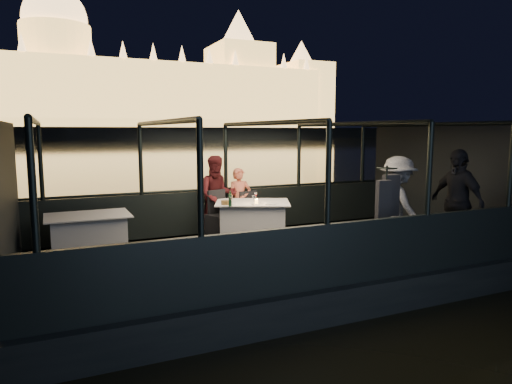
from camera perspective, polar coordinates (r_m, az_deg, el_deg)
name	(u,v)px	position (r m, az deg, el deg)	size (l,w,h in m)	color
river_water	(73,147)	(87.31, -21.92, 5.30)	(500.00, 500.00, 0.00)	black
boat_hull	(265,280)	(8.39, 1.13, -10.88)	(8.60, 4.40, 1.00)	black
boat_deck	(265,254)	(8.25, 1.14, -7.72)	(8.00, 4.00, 0.04)	black
gunwale_port	(226,210)	(9.96, -3.76, -2.31)	(8.00, 0.08, 0.90)	black
gunwale_starboard	(327,256)	(6.44, 8.82, -7.89)	(8.00, 0.08, 0.90)	black
cabin_glass_port	(226,158)	(9.82, -3.82, 4.31)	(8.00, 0.02, 1.40)	#99B2B2
cabin_glass_starboard	(328,173)	(6.24, 9.04, 2.35)	(8.00, 0.02, 1.40)	#99B2B2
cabin_roof_glass	(265,123)	(7.96, 1.19, 8.60)	(8.00, 4.00, 0.02)	#99B2B2
end_wall_fore	(8,204)	(7.30, -28.57, -1.29)	(0.02, 4.00, 2.30)	black
end_wall_aft	(436,179)	(10.37, 21.59, 1.47)	(0.02, 4.00, 2.30)	black
canopy_ribs	(265,189)	(8.03, 1.16, 0.36)	(8.00, 4.00, 2.30)	black
embankment	(60,135)	(217.23, -23.33, 6.54)	(400.00, 140.00, 6.00)	#423D33
parliament_building	(57,57)	(184.13, -23.62, 15.20)	(220.00, 32.00, 60.00)	#F2D18C
dining_table_central	(253,221)	(9.15, -0.43, -3.60)	(1.45, 1.05, 0.77)	white
dining_table_aft	(89,235)	(8.43, -20.18, -5.03)	(1.39, 1.01, 0.74)	white
chair_port_left	(220,216)	(9.35, -4.54, -2.96)	(0.44, 0.44, 0.95)	black
chair_port_right	(252,213)	(9.61, -0.55, -2.66)	(0.41, 0.41, 0.89)	black
coat_stand	(385,210)	(7.66, 15.86, -2.17)	(0.45, 0.36, 1.62)	black
person_woman_coral	(240,198)	(9.74, -2.07, -0.73)	(0.50, 0.33, 1.39)	#CF674B
person_man_maroon	(217,199)	(9.57, -4.84, -0.91)	(0.80, 0.62, 1.66)	#451316
passenger_stripe	(397,206)	(8.41, 17.25, -1.71)	(1.12, 0.63, 1.73)	silver
passenger_dark	(456,206)	(8.79, 23.73, -1.62)	(1.10, 0.46, 1.87)	black
wine_bottle	(230,198)	(8.54, -3.25, -0.80)	(0.06, 0.06, 0.29)	#14371C
bread_basket	(226,203)	(8.76, -3.75, -1.32)	(0.19, 0.19, 0.08)	brown
amber_candle	(256,202)	(8.85, 0.05, -1.21)	(0.06, 0.06, 0.09)	#FFB03F
plate_near	(271,204)	(8.79, 1.86, -1.49)	(0.22, 0.22, 0.01)	silver
plate_far	(230,204)	(8.83, -3.28, -1.46)	(0.25, 0.25, 0.02)	silver
wine_glass_white	(231,202)	(8.49, -3.10, -1.22)	(0.07, 0.07, 0.20)	white
wine_glass_red	(256,197)	(9.05, -0.05, -0.67)	(0.06, 0.06, 0.18)	white
wine_glass_empty	(253,200)	(8.67, -0.35, -1.03)	(0.06, 0.06, 0.18)	white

